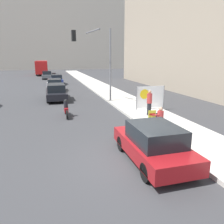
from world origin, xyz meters
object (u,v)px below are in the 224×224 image
object	(u,v)px
protest_banner	(150,97)
traffic_light_pole	(98,53)
car_on_road_distant	(57,79)
city_bus_on_road	(42,67)
seated_protester	(161,118)
car_on_road_midblock	(55,85)
jogger_on_sidewalk	(149,103)
motorcycle_on_road	(66,109)
car_on_road_nearest	(56,92)
parked_car_curbside	(153,144)
car_on_road_far_lane	(47,75)

from	to	relation	value
protest_banner	traffic_light_pole	size ratio (longest dim) A/B	0.37
car_on_road_distant	city_bus_on_road	distance (m)	21.57
seated_protester	car_on_road_midblock	size ratio (longest dim) A/B	0.26
jogger_on_sidewalk	city_bus_on_road	world-z (taller)	city_bus_on_road
jogger_on_sidewalk	city_bus_on_road	xyz separation A→B (m)	(-7.72, 42.66, 0.83)
car_on_road_midblock	car_on_road_distant	size ratio (longest dim) A/B	1.09
seated_protester	traffic_light_pole	world-z (taller)	traffic_light_pole
seated_protester	motorcycle_on_road	size ratio (longest dim) A/B	0.60
protest_banner	car_on_road_nearest	size ratio (longest dim) A/B	0.48
city_bus_on_road	motorcycle_on_road	world-z (taller)	city_bus_on_road
car_on_road_midblock	seated_protester	bearing A→B (deg)	-74.31
city_bus_on_road	parked_car_curbside	bearing A→B (deg)	-84.06
seated_protester	city_bus_on_road	size ratio (longest dim) A/B	0.11
seated_protester	motorcycle_on_road	xyz separation A→B (m)	(-4.58, 4.77, -0.31)
parked_car_curbside	car_on_road_midblock	world-z (taller)	parked_car_curbside
jogger_on_sidewalk	protest_banner	size ratio (longest dim) A/B	0.74
parked_car_curbside	motorcycle_on_road	xyz separation A→B (m)	(-2.68, 7.73, -0.21)
city_bus_on_road	car_on_road_far_lane	bearing A→B (deg)	-84.58
protest_banner	seated_protester	bearing A→B (deg)	-109.09
car_on_road_nearest	car_on_road_far_lane	size ratio (longest dim) A/B	1.01
traffic_light_pole	motorcycle_on_road	size ratio (longest dim) A/B	3.01
car_on_road_midblock	car_on_road_far_lane	bearing A→B (deg)	93.18
protest_banner	car_on_road_midblock	world-z (taller)	protest_banner
car_on_road_midblock	motorcycle_on_road	bearing A→B (deg)	-88.38
protest_banner	car_on_road_distant	bearing A→B (deg)	107.05
jogger_on_sidewalk	protest_banner	bearing A→B (deg)	-128.33
parked_car_curbside	car_on_road_far_lane	xyz separation A→B (m)	(-3.95, 36.89, 0.01)
car_on_road_nearest	car_on_road_far_lane	world-z (taller)	car_on_road_nearest
car_on_road_far_lane	protest_banner	bearing A→B (deg)	-75.77
car_on_road_far_lane	motorcycle_on_road	xyz separation A→B (m)	(1.27, -29.16, -0.22)
parked_car_curbside	car_on_road_nearest	world-z (taller)	car_on_road_nearest
car_on_road_midblock	motorcycle_on_road	xyz separation A→B (m)	(0.36, -12.81, -0.19)
jogger_on_sidewalk	car_on_road_far_lane	world-z (taller)	jogger_on_sidewalk
jogger_on_sidewalk	motorcycle_on_road	world-z (taller)	jogger_on_sidewalk
parked_car_curbside	car_on_road_nearest	bearing A→B (deg)	102.20
seated_protester	car_on_road_midblock	world-z (taller)	car_on_road_midblock
car_on_road_nearest	city_bus_on_road	bearing A→B (deg)	93.31
protest_banner	city_bus_on_road	size ratio (longest dim) A/B	0.20
protest_banner	car_on_road_nearest	distance (m)	9.36
parked_car_curbside	car_on_road_distant	xyz separation A→B (m)	(-2.54, 27.20, -0.01)
seated_protester	jogger_on_sidewalk	world-z (taller)	jogger_on_sidewalk
traffic_light_pole	parked_car_curbside	bearing A→B (deg)	-92.18
parked_car_curbside	city_bus_on_road	world-z (taller)	city_bus_on_road
city_bus_on_road	protest_banner	bearing A→B (deg)	-78.23
traffic_light_pole	city_bus_on_road	world-z (taller)	traffic_light_pole
jogger_on_sidewalk	parked_car_curbside	distance (m)	6.52
parked_car_curbside	car_on_road_far_lane	world-z (taller)	car_on_road_far_lane
traffic_light_pole	car_on_road_far_lane	size ratio (longest dim) A/B	1.31
protest_banner	car_on_road_distant	size ratio (longest dim) A/B	0.53
protest_banner	car_on_road_far_lane	world-z (taller)	protest_banner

